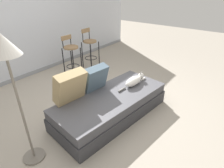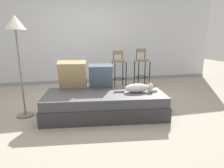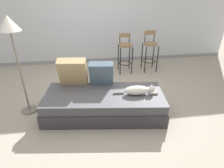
{
  "view_description": "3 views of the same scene",
  "coord_description": "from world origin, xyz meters",
  "px_view_note": "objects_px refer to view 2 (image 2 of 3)",
  "views": [
    {
      "loc": [
        -2.09,
        -2.0,
        2.04
      ],
      "look_at": [
        0.15,
        -0.3,
        0.52
      ],
      "focal_mm": 30.0,
      "sensor_mm": 36.0,
      "label": 1
    },
    {
      "loc": [
        -0.56,
        -3.38,
        1.3
      ],
      "look_at": [
        0.15,
        -0.3,
        0.52
      ],
      "focal_mm": 30.0,
      "sensor_mm": 36.0,
      "label": 2
    },
    {
      "loc": [
        -0.25,
        -3.1,
        2.01
      ],
      "look_at": [
        0.15,
        -0.3,
        0.52
      ],
      "focal_mm": 30.0,
      "sensor_mm": 36.0,
      "label": 3
    }
  ],
  "objects_px": {
    "couch": "(105,104)",
    "throw_pillow_corner": "(73,75)",
    "throw_pillow_middle": "(101,76)",
    "bar_stool_by_doorway": "(142,65)",
    "bar_stool_near_window": "(119,66)",
    "cat": "(139,88)",
    "floor_lamp": "(16,32)"
  },
  "relations": [
    {
      "from": "bar_stool_by_doorway",
      "to": "floor_lamp",
      "type": "bearing_deg",
      "value": -151.26
    },
    {
      "from": "cat",
      "to": "bar_stool_near_window",
      "type": "height_order",
      "value": "bar_stool_near_window"
    },
    {
      "from": "floor_lamp",
      "to": "couch",
      "type": "bearing_deg",
      "value": -11.44
    },
    {
      "from": "throw_pillow_corner",
      "to": "bar_stool_near_window",
      "type": "relative_size",
      "value": 0.54
    },
    {
      "from": "throw_pillow_middle",
      "to": "bar_stool_by_doorway",
      "type": "height_order",
      "value": "bar_stool_by_doorway"
    },
    {
      "from": "throw_pillow_middle",
      "to": "bar_stool_by_doorway",
      "type": "distance_m",
      "value": 1.98
    },
    {
      "from": "cat",
      "to": "bar_stool_near_window",
      "type": "xyz_separation_m",
      "value": [
        0.15,
        1.85,
        0.1
      ]
    },
    {
      "from": "couch",
      "to": "floor_lamp",
      "type": "xyz_separation_m",
      "value": [
        -1.34,
        0.27,
        1.18
      ]
    },
    {
      "from": "couch",
      "to": "bar_stool_by_doorway",
      "type": "bearing_deg",
      "value": 52.05
    },
    {
      "from": "floor_lamp",
      "to": "cat",
      "type": "bearing_deg",
      "value": -10.89
    },
    {
      "from": "cat",
      "to": "bar_stool_near_window",
      "type": "bearing_deg",
      "value": 85.35
    },
    {
      "from": "throw_pillow_corner",
      "to": "cat",
      "type": "height_order",
      "value": "throw_pillow_corner"
    },
    {
      "from": "throw_pillow_corner",
      "to": "bar_stool_near_window",
      "type": "distance_m",
      "value": 1.83
    },
    {
      "from": "couch",
      "to": "floor_lamp",
      "type": "distance_m",
      "value": 1.8
    },
    {
      "from": "throw_pillow_corner",
      "to": "cat",
      "type": "xyz_separation_m",
      "value": [
        1.08,
        -0.5,
        -0.18
      ]
    },
    {
      "from": "throw_pillow_middle",
      "to": "cat",
      "type": "bearing_deg",
      "value": -36.77
    },
    {
      "from": "couch",
      "to": "throw_pillow_corner",
      "type": "relative_size",
      "value": 4.05
    },
    {
      "from": "bar_stool_near_window",
      "to": "couch",
      "type": "bearing_deg",
      "value": -112.33
    },
    {
      "from": "couch",
      "to": "throw_pillow_corner",
      "type": "distance_m",
      "value": 0.79
    },
    {
      "from": "throw_pillow_middle",
      "to": "floor_lamp",
      "type": "distance_m",
      "value": 1.53
    },
    {
      "from": "throw_pillow_middle",
      "to": "floor_lamp",
      "type": "relative_size",
      "value": 0.28
    },
    {
      "from": "throw_pillow_corner",
      "to": "cat",
      "type": "bearing_deg",
      "value": -24.67
    },
    {
      "from": "couch",
      "to": "floor_lamp",
      "type": "relative_size",
      "value": 1.29
    },
    {
      "from": "couch",
      "to": "bar_stool_near_window",
      "type": "xyz_separation_m",
      "value": [
        0.72,
        1.75,
        0.37
      ]
    },
    {
      "from": "bar_stool_near_window",
      "to": "bar_stool_by_doorway",
      "type": "relative_size",
      "value": 0.95
    },
    {
      "from": "floor_lamp",
      "to": "throw_pillow_middle",
      "type": "bearing_deg",
      "value": 2.81
    },
    {
      "from": "cat",
      "to": "bar_stool_by_doorway",
      "type": "xyz_separation_m",
      "value": [
        0.8,
        1.85,
        0.11
      ]
    },
    {
      "from": "throw_pillow_corner",
      "to": "floor_lamp",
      "type": "relative_size",
      "value": 0.32
    },
    {
      "from": "couch",
      "to": "bar_stool_by_doorway",
      "type": "height_order",
      "value": "bar_stool_by_doorway"
    },
    {
      "from": "throw_pillow_corner",
      "to": "throw_pillow_middle",
      "type": "xyz_separation_m",
      "value": [
        0.5,
        -0.06,
        -0.03
      ]
    },
    {
      "from": "throw_pillow_middle",
      "to": "bar_stool_by_doorway",
      "type": "relative_size",
      "value": 0.44
    },
    {
      "from": "throw_pillow_corner",
      "to": "bar_stool_near_window",
      "type": "height_order",
      "value": "bar_stool_near_window"
    }
  ]
}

